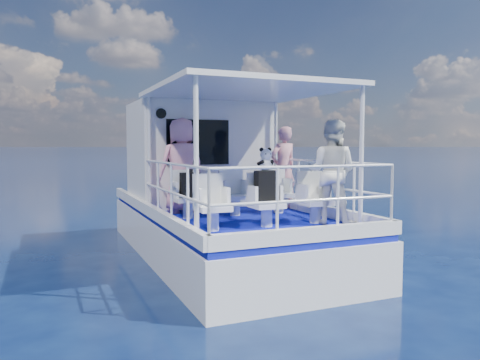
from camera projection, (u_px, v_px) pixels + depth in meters
The scene contains 20 objects.
ground at pixel (239, 266), 8.47m from camera, with size 2000.00×2000.00×0.00m, color #07133A.
hull at pixel (220, 254), 9.39m from camera, with size 3.00×7.00×1.60m, color white.
deck at pixel (220, 212), 9.33m from camera, with size 2.90×6.90×0.10m, color #080D77.
cabin at pixel (199, 154), 10.44m from camera, with size 2.85×2.00×2.20m, color white.
canopy at pixel (244, 90), 8.06m from camera, with size 3.00×3.20×0.08m, color white.
canopy_posts at pixel (245, 156), 8.10m from camera, with size 2.77×2.97×2.20m.
railings at pixel (253, 192), 7.84m from camera, with size 2.84×3.59×1.00m, color white, non-canonical shape.
seat_port_fwd at pixel (188, 208), 8.22m from camera, with size 0.48×0.46×0.38m, color white.
seat_center_fwd at pixel (235, 205), 8.58m from camera, with size 0.48×0.46×0.38m, color white.
seat_stbd_fwd at pixel (279, 203), 8.93m from camera, with size 0.48×0.46×0.38m, color white.
seat_port_aft at pixel (213, 218), 7.03m from camera, with size 0.48×0.46×0.38m, color white.
seat_center_aft at pixel (267, 215), 7.38m from camera, with size 0.48×0.46×0.38m, color white.
seat_stbd_aft at pixel (315, 212), 7.74m from camera, with size 0.48×0.46×0.38m, color white.
passenger_port_fwd at pixel (182, 165), 8.90m from camera, with size 0.67×0.48×1.81m, color pink.
passenger_stbd_fwd at pixel (283, 168), 9.45m from camera, with size 0.61×0.40×1.66m, color pink.
passenger_stbd_aft at pixel (331, 172), 7.63m from camera, with size 0.83×0.64×1.70m, color white.
backpack_port at pixel (190, 185), 8.14m from camera, with size 0.33×0.18×0.43m, color black.
backpack_center at pixel (266, 187), 7.35m from camera, with size 0.34×0.19×0.51m, color black.
compact_camera at pixel (189, 171), 8.13m from camera, with size 0.10×0.06×0.06m, color black.
panda at pixel (265, 159), 7.31m from camera, with size 0.23×0.19×0.36m, color silver, non-canonical shape.
Camera 1 is at (-3.26, -7.67, 2.17)m, focal length 35.00 mm.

